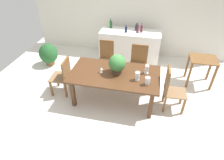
# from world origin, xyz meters

# --- Properties ---
(ground_plane) EXTENTS (7.04, 7.04, 0.00)m
(ground_plane) POSITION_xyz_m (0.00, 0.00, 0.00)
(ground_plane) COLOR silver
(back_wall) EXTENTS (6.40, 0.10, 2.60)m
(back_wall) POSITION_xyz_m (0.00, 2.60, 1.30)
(back_wall) COLOR silver
(back_wall) RESTS_ON ground
(dining_table) EXTENTS (2.00, 1.09, 0.75)m
(dining_table) POSITION_xyz_m (0.00, 0.05, 0.66)
(dining_table) COLOR #4C2D19
(dining_table) RESTS_ON ground
(chair_head_end) EXTENTS (0.47, 0.49, 0.94)m
(chair_head_end) POSITION_xyz_m (-1.27, 0.06, 0.53)
(chair_head_end) COLOR brown
(chair_head_end) RESTS_ON ground
(chair_foot_end) EXTENTS (0.50, 0.43, 1.04)m
(chair_foot_end) POSITION_xyz_m (1.25, 0.04, 0.56)
(chair_foot_end) COLOR brown
(chair_foot_end) RESTS_ON ground
(chair_far_right) EXTENTS (0.48, 0.42, 0.98)m
(chair_far_right) POSITION_xyz_m (0.45, 1.06, 0.55)
(chair_far_right) COLOR brown
(chair_far_right) RESTS_ON ground
(chair_far_left) EXTENTS (0.43, 0.48, 1.00)m
(chair_far_left) POSITION_xyz_m (-0.45, 1.07, 0.54)
(chair_far_left) COLOR brown
(chair_far_left) RESTS_ON ground
(flower_centerpiece) EXTENTS (0.38, 0.38, 0.44)m
(flower_centerpiece) POSITION_xyz_m (0.05, 0.09, 0.99)
(flower_centerpiece) COLOR #4C3828
(flower_centerpiece) RESTS_ON dining_table
(crystal_vase_left) EXTENTS (0.09, 0.09, 0.20)m
(crystal_vase_left) POSITION_xyz_m (0.69, 0.22, 0.87)
(crystal_vase_left) COLOR silver
(crystal_vase_left) RESTS_ON dining_table
(crystal_vase_center_near) EXTENTS (0.10, 0.10, 0.18)m
(crystal_vase_center_near) POSITION_xyz_m (0.73, -0.19, 0.86)
(crystal_vase_center_near) COLOR silver
(crystal_vase_center_near) RESTS_ON dining_table
(crystal_vase_right) EXTENTS (0.10, 0.10, 0.19)m
(crystal_vase_right) POSITION_xyz_m (0.52, -0.08, 0.86)
(crystal_vase_right) COLOR silver
(crystal_vase_right) RESTS_ON dining_table
(wine_glass) EXTENTS (0.07, 0.07, 0.14)m
(wine_glass) POSITION_xyz_m (-0.30, 0.03, 0.85)
(wine_glass) COLOR silver
(wine_glass) RESTS_ON dining_table
(kitchen_counter) EXTENTS (1.79, 0.66, 0.97)m
(kitchen_counter) POSITION_xyz_m (0.08, 1.97, 0.49)
(kitchen_counter) COLOR white
(kitchen_counter) RESTS_ON ground
(wine_bottle_green) EXTENTS (0.07, 0.07, 0.22)m
(wine_bottle_green) POSITION_xyz_m (-0.05, 1.89, 1.06)
(wine_bottle_green) COLOR #0F1E38
(wine_bottle_green) RESTS_ON kitchen_counter
(wine_bottle_tall) EXTENTS (0.06, 0.06, 0.23)m
(wine_bottle_tall) POSITION_xyz_m (0.22, 2.09, 1.06)
(wine_bottle_tall) COLOR #0F1E38
(wine_bottle_tall) RESTS_ON kitchen_counter
(wine_bottle_amber) EXTENTS (0.07, 0.07, 0.29)m
(wine_bottle_amber) POSITION_xyz_m (0.28, 1.93, 1.09)
(wine_bottle_amber) COLOR #511E28
(wine_bottle_amber) RESTS_ON kitchen_counter
(wine_bottle_dark) EXTENTS (0.08, 0.08, 0.28)m
(wine_bottle_dark) POSITION_xyz_m (-0.56, 2.15, 1.08)
(wine_bottle_dark) COLOR #194C1E
(wine_bottle_dark) RESTS_ON kitchen_counter
(wine_bottle_clear) EXTENTS (0.07, 0.07, 0.27)m
(wine_bottle_clear) POSITION_xyz_m (0.39, 2.00, 1.08)
(wine_bottle_clear) COLOR #511E28
(wine_bottle_clear) RESTS_ON kitchen_counter
(side_table) EXTENTS (0.66, 0.56, 0.76)m
(side_table) POSITION_xyz_m (2.05, 1.17, 0.58)
(side_table) COLOR brown
(side_table) RESTS_ON ground
(potted_plant_floor) EXTENTS (0.55, 0.55, 0.68)m
(potted_plant_floor) POSITION_xyz_m (-2.28, 1.20, 0.37)
(potted_plant_floor) COLOR brown
(potted_plant_floor) RESTS_ON ground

